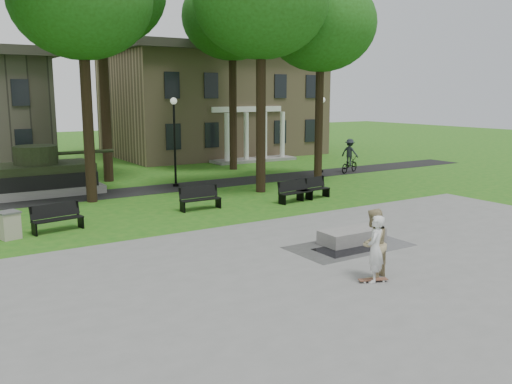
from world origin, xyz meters
TOP-DOWN VIEW (x-y plane):
  - ground at (0.00, 0.00)m, footprint 120.00×120.00m
  - plaza at (0.00, -5.00)m, footprint 22.00×16.00m
  - footpath at (0.00, 12.00)m, footprint 44.00×2.60m
  - building_right at (10.00, 26.00)m, footprint 17.00×12.00m
  - tree_2 at (3.50, 8.50)m, footprint 6.60×6.60m
  - tree_3 at (8.00, 9.50)m, footprint 6.00×6.00m
  - tree_5 at (6.50, 16.50)m, footprint 6.40×6.40m
  - lamp_mid at (0.50, 12.30)m, footprint 0.36×0.36m
  - lamp_right at (10.50, 12.30)m, footprint 0.36×0.36m
  - tank_monument at (-6.46, 14.00)m, footprint 7.45×3.40m
  - puddle at (0.26, -1.76)m, footprint 2.20×1.20m
  - concrete_block at (0.84, -1.25)m, footprint 2.22×1.04m
  - skateboard at (-1.31, -4.44)m, footprint 0.80×0.48m
  - skateboarder at (-1.28, -4.45)m, footprint 0.78×0.72m
  - friend_watching at (-1.12, -4.21)m, footprint 1.11×0.99m
  - cyclist at (11.91, 11.21)m, footprint 2.05×1.34m
  - park_bench_0 at (-7.09, 5.69)m, footprint 1.85×0.81m
  - park_bench_1 at (-1.05, 6.29)m, footprint 1.80×0.54m
  - park_bench_2 at (3.40, 5.45)m, footprint 1.84×0.73m
  - park_bench_3 at (4.60, 5.69)m, footprint 1.84×0.70m
  - trash_bin at (-8.73, 5.47)m, footprint 0.81×0.81m

SIDE VIEW (x-z plane):
  - ground at x=0.00m, z-range 0.00..0.00m
  - footpath at x=0.00m, z-range 0.00..0.01m
  - plaza at x=0.00m, z-range 0.00..0.02m
  - puddle at x=0.26m, z-range 0.02..0.02m
  - skateboard at x=-1.31m, z-range 0.02..0.09m
  - concrete_block at x=0.84m, z-range 0.02..0.47m
  - trash_bin at x=-8.73m, z-range 0.01..0.97m
  - park_bench_0 at x=-7.09m, z-range 0.02..1.02m
  - park_bench_1 at x=-1.05m, z-range 0.02..1.02m
  - park_bench_2 at x=3.40m, z-range 0.02..1.02m
  - park_bench_3 at x=4.60m, z-range 0.02..1.02m
  - tank_monument at x=-6.46m, z-range -0.34..2.06m
  - cyclist at x=11.91m, z-range -0.20..1.95m
  - skateboarder at x=-1.28m, z-range 0.02..1.81m
  - friend_watching at x=-1.12m, z-range 0.02..1.92m
  - lamp_mid at x=0.50m, z-range 0.43..5.16m
  - lamp_right at x=10.50m, z-range 0.43..5.16m
  - building_right at x=10.00m, z-range 0.04..8.64m
  - tree_3 at x=8.00m, z-range 3.00..14.19m
  - tree_2 at x=3.50m, z-range 3.23..15.40m
  - tree_5 at x=6.50m, z-range 3.45..15.89m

